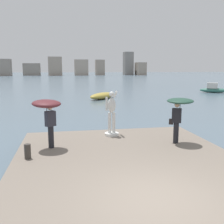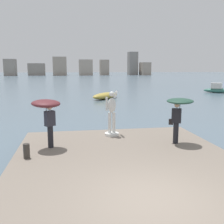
% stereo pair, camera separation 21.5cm
% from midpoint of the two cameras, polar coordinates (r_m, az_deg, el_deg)
% --- Properties ---
extents(ground_plane, '(400.00, 400.00, 0.00)m').
position_cam_midpoint_polar(ground_plane, '(45.92, -7.82, 4.94)').
color(ground_plane, slate).
extents(pier, '(7.96, 10.38, 0.40)m').
position_cam_midpoint_polar(pier, '(8.84, 3.82, -12.70)').
color(pier, slate).
rests_on(pier, ground).
extents(statue_white_figure, '(0.67, 0.90, 2.11)m').
position_cam_midpoint_polar(statue_white_figure, '(12.30, -0.58, -0.91)').
color(statue_white_figure, white).
rests_on(statue_white_figure, pier).
extents(onlooker_left, '(1.55, 1.56, 1.96)m').
position_cam_midpoint_polar(onlooker_left, '(10.54, -14.37, 0.69)').
color(onlooker_left, black).
rests_on(onlooker_left, pier).
extents(onlooker_right, '(1.48, 1.48, 1.92)m').
position_cam_midpoint_polar(onlooker_right, '(11.28, 13.78, 0.98)').
color(onlooker_right, black).
rests_on(onlooker_right, pier).
extents(mooring_bollard, '(0.22, 0.22, 0.52)m').
position_cam_midpoint_polar(mooring_bollard, '(9.78, -18.41, -8.10)').
color(mooring_bollard, '#38332D').
rests_on(mooring_bollard, pier).
extents(boat_near, '(4.11, 4.31, 0.75)m').
position_cam_midpoint_polar(boat_near, '(30.73, -2.25, 3.54)').
color(boat_near, '#B2993D').
rests_on(boat_near, ground).
extents(boat_mid, '(4.04, 3.10, 1.44)m').
position_cam_midpoint_polar(boat_mid, '(41.45, 21.02, 4.63)').
color(boat_mid, '#336B5B').
rests_on(boat_mid, ground).
extents(distant_skyline, '(84.24, 12.04, 12.17)m').
position_cam_midpoint_polar(distant_skyline, '(136.72, -10.73, 9.55)').
color(distant_skyline, gray).
rests_on(distant_skyline, ground).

